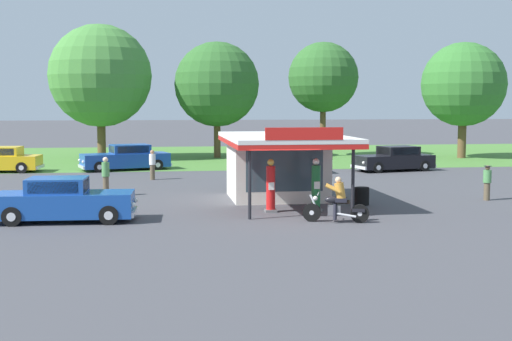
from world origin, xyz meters
TOP-DOWN VIEW (x-y plane):
  - ground_plane at (0.00, 0.00)m, footprint 300.00×300.00m
  - grass_verge_strip at (0.00, 30.00)m, footprint 120.00×24.00m
  - service_station_kiosk at (0.68, 4.94)m, footprint 4.65×7.76m
  - gas_pump_nearside at (-0.19, 1.69)m, footprint 0.44×0.44m
  - gas_pump_offside at (1.55, 1.69)m, footprint 0.44×0.44m
  - motorcycle_with_rider at (1.69, -0.89)m, footprint 2.22×0.90m
  - featured_classic_sedan at (-7.64, 0.62)m, footprint 4.96×2.02m
  - parked_car_back_row_far_right at (-6.32, 19.29)m, footprint 5.73×3.31m
  - parked_car_second_row_spare at (9.88, 16.46)m, footprint 5.17×2.88m
  - parked_car_back_row_centre at (2.86, 15.87)m, footprint 4.98×1.97m
  - bystander_chatting_near_pumps at (-6.67, 7.12)m, footprint 0.34×0.34m
  - bystander_admiring_sedan at (9.39, 3.52)m, footprint 0.34×0.34m
  - bystander_leaning_by_kiosk at (-4.68, 13.54)m, footprint 0.34×0.34m
  - tree_oak_far_left at (8.37, 28.65)m, footprint 5.41×5.41m
  - tree_oak_left at (0.24, 28.01)m, footprint 6.35×6.35m
  - tree_oak_right at (-8.59, 28.05)m, footprint 7.46×7.46m
  - tree_oak_centre at (18.26, 25.36)m, footprint 6.27×6.27m
  - spare_tire_stack at (3.74, 2.93)m, footprint 0.60×0.60m

SIDE VIEW (x-z plane):
  - ground_plane at x=0.00m, z-range 0.00..0.00m
  - grass_verge_strip at x=0.00m, z-range 0.00..0.01m
  - spare_tire_stack at x=3.74m, z-range 0.00..0.72m
  - motorcycle_with_rider at x=1.69m, z-range -0.14..1.44m
  - parked_car_back_row_centre at x=2.86m, z-range -0.08..1.46m
  - parked_car_second_row_spare at x=9.88m, z-range -0.05..1.44m
  - featured_classic_sedan at x=-7.64m, z-range -0.06..1.47m
  - parked_car_back_row_far_right at x=-6.32m, z-range -0.06..1.51m
  - bystander_admiring_sedan at x=9.39m, z-range 0.04..1.53m
  - bystander_leaning_by_kiosk at x=-4.68m, z-range 0.04..1.64m
  - gas_pump_nearside at x=-0.19m, z-range -0.08..1.93m
  - bystander_chatting_near_pumps at x=-6.67m, z-range 0.05..1.79m
  - gas_pump_offside at x=1.55m, z-range -0.08..1.93m
  - service_station_kiosk at x=0.68m, z-range 0.01..3.26m
  - tree_oak_left at x=0.24m, z-range 1.01..9.71m
  - tree_oak_centre at x=18.26m, z-range 1.10..9.75m
  - tree_oak_right at x=-8.59m, z-range 1.07..10.90m
  - tree_oak_far_left at x=8.37m, z-range 1.68..10.50m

